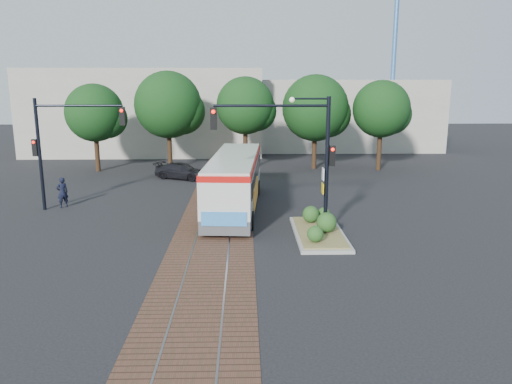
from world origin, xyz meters
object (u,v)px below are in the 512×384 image
at_px(traffic_island, 319,228).
at_px(signal_pole_main, 300,144).
at_px(city_bus, 235,179).
at_px(officer, 62,192).
at_px(signal_pole_left, 60,139).
at_px(parked_car, 181,171).

xyz_separation_m(traffic_island, signal_pole_main, (-0.96, 0.09, 3.83)).
distance_m(city_bus, signal_pole_main, 6.14).
bearing_deg(city_bus, officer, -179.43).
bearing_deg(signal_pole_left, traffic_island, -20.36).
height_order(city_bus, parked_car, city_bus).
bearing_deg(signal_pole_main, signal_pole_left, 158.55).
bearing_deg(traffic_island, officer, 158.16).
relative_size(traffic_island, parked_car, 1.33).
height_order(traffic_island, signal_pole_main, signal_pole_main).
bearing_deg(traffic_island, signal_pole_left, 159.64).
distance_m(traffic_island, signal_pole_left, 14.50).
distance_m(signal_pole_main, officer, 14.00).
xyz_separation_m(traffic_island, parked_car, (-7.93, 13.59, 0.24)).
bearing_deg(traffic_island, signal_pole_main, 174.64).
xyz_separation_m(signal_pole_left, officer, (-0.29, 0.51, -3.02)).
xyz_separation_m(signal_pole_main, parked_car, (-6.98, 13.50, -3.59)).
relative_size(officer, parked_car, 0.43).
bearing_deg(officer, parked_car, -161.26).
bearing_deg(officer, signal_pole_main, 119.85).
distance_m(traffic_island, signal_pole_main, 3.95).
distance_m(officer, parked_car, 9.89).
bearing_deg(parked_car, city_bus, -132.10).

